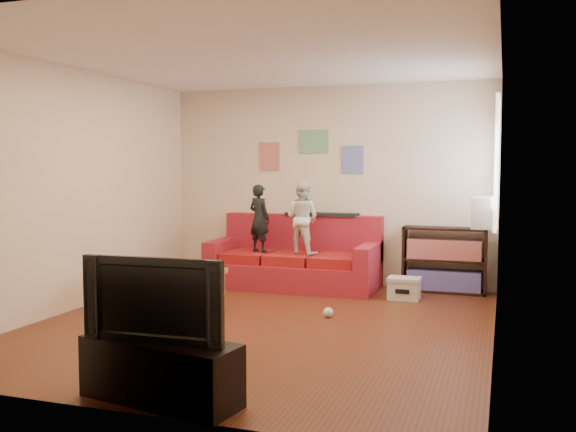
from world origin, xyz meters
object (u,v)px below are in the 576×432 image
(file_box, at_px, (404,288))
(television, at_px, (159,298))
(child_b, at_px, (302,218))
(child_a, at_px, (259,218))
(coffee_table, at_px, (173,275))
(sofa, at_px, (296,262))
(tv_stand, at_px, (160,371))
(bookshelf, at_px, (444,263))

(file_box, xyz_separation_m, television, (-1.08, -3.94, 0.58))
(child_b, bearing_deg, television, 108.62)
(child_a, height_order, file_box, child_a)
(child_a, bearing_deg, coffee_table, 100.43)
(sofa, xyz_separation_m, television, (0.43, -4.33, 0.39))
(sofa, xyz_separation_m, tv_stand, (0.43, -4.33, -0.11))
(sofa, height_order, child_b, child_b)
(sofa, height_order, television, television)
(tv_stand, bearing_deg, coffee_table, 126.96)
(file_box, height_order, television, television)
(tv_stand, bearing_deg, child_b, 103.88)
(bookshelf, distance_m, tv_stand, 4.79)
(child_a, xyz_separation_m, television, (0.89, -4.15, -0.20))
(coffee_table, xyz_separation_m, file_box, (2.31, 1.51, -0.28))
(file_box, bearing_deg, sofa, 165.55)
(coffee_table, xyz_separation_m, television, (1.24, -2.42, 0.31))
(child_b, xyz_separation_m, television, (0.29, -4.15, -0.22))
(child_b, height_order, file_box, child_b)
(sofa, height_order, coffee_table, sofa)
(television, bearing_deg, file_box, 72.22)
(tv_stand, relative_size, television, 1.13)
(coffee_table, bearing_deg, bookshelf, 37.97)
(child_a, distance_m, child_b, 0.60)
(sofa, relative_size, child_a, 2.46)
(sofa, xyz_separation_m, coffee_table, (-0.80, -1.90, 0.08))
(sofa, xyz_separation_m, file_box, (1.51, -0.39, -0.19))
(coffee_table, height_order, bookshelf, bookshelf)
(sofa, height_order, file_box, sofa)
(sofa, bearing_deg, file_box, -14.45)
(child_b, distance_m, bookshelf, 1.91)
(file_box, bearing_deg, child_b, 171.10)
(file_box, bearing_deg, tv_stand, -105.28)
(television, bearing_deg, bookshelf, 69.35)
(bookshelf, height_order, file_box, bookshelf)
(child_b, distance_m, television, 4.17)
(bookshelf, relative_size, tv_stand, 0.91)
(coffee_table, xyz_separation_m, bookshelf, (2.73, 2.13, -0.04))
(sofa, height_order, tv_stand, sofa)
(child_b, distance_m, file_box, 1.59)
(child_b, relative_size, coffee_table, 0.88)
(child_b, bearing_deg, file_box, -174.23)
(coffee_table, distance_m, bookshelf, 3.46)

